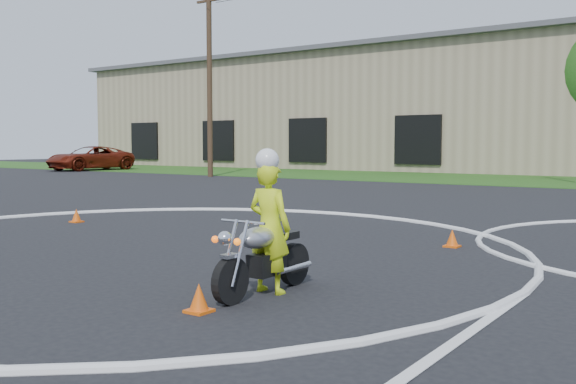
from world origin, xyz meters
The scene contains 7 objects.
grass_strip centered at (0.00, 27.00, 0.01)m, with size 120.00×10.00×0.02m, color #1E4714.
course_markings centered at (2.17, 4.35, 0.01)m, with size 19.05×19.05×0.12m.
primary_motorcycle centered at (3.55, 1.28, 0.44)m, with size 0.60×1.71×0.90m.
rider_primary_grp centered at (3.55, 1.41, 0.81)m, with size 0.55×0.36×1.67m.
pickup_grp centered at (-27.45, 22.93, 0.80)m, with size 3.10×5.96×1.60m.
traffic_cones centered at (3.15, 2.03, 0.14)m, with size 17.12×14.32×0.30m.
warehouse centered at (-18.00, 39.99, 4.16)m, with size 41.00×17.00×8.30m.
Camera 1 is at (7.94, -4.47, 1.72)m, focal length 40.00 mm.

